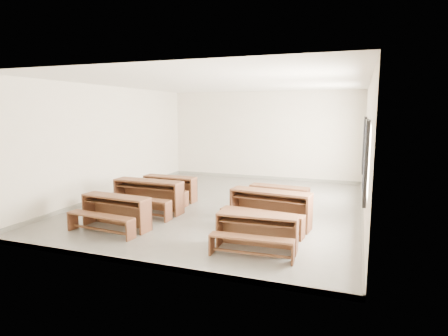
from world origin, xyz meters
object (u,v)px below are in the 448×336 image
(desk_set_1, at_px, (147,194))
(desk_set_3, at_px, (256,230))
(desk_set_4, at_px, (269,206))
(desk_set_5, at_px, (278,197))
(desk_set_0, at_px, (115,210))
(desk_set_2, at_px, (169,187))

(desk_set_1, relative_size, desk_set_3, 1.21)
(desk_set_4, bearing_deg, desk_set_1, -176.03)
(desk_set_4, bearing_deg, desk_set_5, 99.53)
(desk_set_3, bearing_deg, desk_set_0, 173.81)
(desk_set_1, distance_m, desk_set_4, 3.11)
(desk_set_2, bearing_deg, desk_set_0, -85.16)
(desk_set_1, distance_m, desk_set_3, 3.57)
(desk_set_2, relative_size, desk_set_5, 1.02)
(desk_set_2, relative_size, desk_set_4, 0.84)
(desk_set_1, xyz_separation_m, desk_set_5, (3.05, 1.09, -0.08))
(desk_set_1, height_order, desk_set_4, desk_set_1)
(desk_set_1, relative_size, desk_set_5, 1.18)
(desk_set_5, bearing_deg, desk_set_4, -81.17)
(desk_set_0, relative_size, desk_set_3, 1.10)
(desk_set_2, bearing_deg, desk_set_4, -21.77)
(desk_set_2, xyz_separation_m, desk_set_3, (3.27, -2.85, -0.02))
(desk_set_2, bearing_deg, desk_set_5, -0.90)
(desk_set_1, bearing_deg, desk_set_4, -1.05)
(desk_set_2, relative_size, desk_set_3, 1.05)
(desk_set_3, bearing_deg, desk_set_5, 90.73)
(desk_set_5, bearing_deg, desk_set_2, -177.05)
(desk_set_1, bearing_deg, desk_set_2, 95.02)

